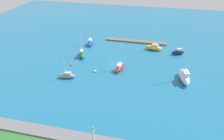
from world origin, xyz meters
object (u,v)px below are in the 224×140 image
object	(u,v)px
sailboat_navy_inner_mooring	(178,52)
pier_dock	(136,41)
harbor_beacon	(93,133)
sailboat_yellow_off_beacon	(154,47)
sailboat_gray_mid_basin	(67,76)
sailboat_green_lone_north	(82,54)
mooring_buoy_orange	(71,65)
sailboat_white_lone_south	(184,77)
mooring_buoy_white	(95,71)
sailboat_red_near_pier	(120,67)
sailboat_blue_west_end	(90,42)

from	to	relation	value
sailboat_navy_inner_mooring	pier_dock	bearing A→B (deg)	-47.03
harbor_beacon	sailboat_yellow_off_beacon	xyz separation A→B (m)	(-9.74, -47.77, -2.45)
sailboat_gray_mid_basin	sailboat_green_lone_north	xyz separation A→B (m)	(0.28, -14.43, 0.26)
sailboat_gray_mid_basin	sailboat_navy_inner_mooring	bearing A→B (deg)	-154.62
sailboat_yellow_off_beacon	mooring_buoy_orange	size ratio (longest dim) A/B	15.85
sailboat_green_lone_north	sailboat_white_lone_south	bearing A→B (deg)	-127.30
pier_dock	sailboat_gray_mid_basin	bearing A→B (deg)	61.53
mooring_buoy_orange	mooring_buoy_white	size ratio (longest dim) A/B	0.90
sailboat_white_lone_south	sailboat_red_near_pier	distance (m)	20.15
sailboat_gray_mid_basin	sailboat_green_lone_north	distance (m)	14.44
harbor_beacon	sailboat_blue_west_end	world-z (taller)	sailboat_blue_west_end
pier_dock	sailboat_red_near_pier	world-z (taller)	sailboat_red_near_pier
pier_dock	sailboat_white_lone_south	xyz separation A→B (m)	(-17.63, 25.70, 1.25)
sailboat_blue_west_end	sailboat_green_lone_north	bearing A→B (deg)	173.48
sailboat_green_lone_north	mooring_buoy_white	size ratio (longest dim) A/B	12.63
sailboat_navy_inner_mooring	mooring_buoy_orange	xyz separation A→B (m)	(35.82, 16.47, -0.64)
sailboat_gray_mid_basin	pier_dock	bearing A→B (deg)	-128.35
sailboat_blue_west_end	sailboat_navy_inner_mooring	bearing A→B (deg)	-99.70
pier_dock	harbor_beacon	world-z (taller)	harbor_beacon
sailboat_red_near_pier	pier_dock	bearing A→B (deg)	5.70
sailboat_gray_mid_basin	sailboat_red_near_pier	bearing A→B (deg)	-160.70
sailboat_yellow_off_beacon	mooring_buoy_orange	distance (m)	32.47
pier_dock	sailboat_red_near_pier	distance (m)	23.86
harbor_beacon	sailboat_yellow_off_beacon	distance (m)	48.81
harbor_beacon	mooring_buoy_orange	bearing A→B (deg)	-59.93
sailboat_white_lone_south	sailboat_navy_inner_mooring	size ratio (longest dim) A/B	1.54
sailboat_gray_mid_basin	mooring_buoy_orange	size ratio (longest dim) A/B	12.37
pier_dock	harbor_beacon	xyz separation A→B (m)	(2.07, 53.88, 3.25)
pier_dock	mooring_buoy_orange	world-z (taller)	mooring_buoy_orange
sailboat_gray_mid_basin	sailboat_navy_inner_mooring	size ratio (longest dim) A/B	1.08
sailboat_blue_west_end	sailboat_green_lone_north	size ratio (longest dim) A/B	1.22
sailboat_green_lone_north	sailboat_navy_inner_mooring	world-z (taller)	sailboat_green_lone_north
harbor_beacon	mooring_buoy_orange	world-z (taller)	harbor_beacon
sailboat_red_near_pier	mooring_buoy_white	world-z (taller)	sailboat_red_near_pier
sailboat_white_lone_south	sailboat_navy_inner_mooring	xyz separation A→B (m)	(0.92, -17.73, -0.57)
sailboat_yellow_off_beacon	mooring_buoy_white	world-z (taller)	sailboat_yellow_off_beacon
sailboat_red_near_pier	sailboat_green_lone_north	bearing A→B (deg)	79.83
sailboat_navy_inner_mooring	sailboat_red_near_pier	world-z (taller)	sailboat_red_near_pier
sailboat_blue_west_end	sailboat_green_lone_north	world-z (taller)	sailboat_blue_west_end
pier_dock	sailboat_yellow_off_beacon	bearing A→B (deg)	141.47
sailboat_white_lone_south	mooring_buoy_orange	bearing A→B (deg)	77.95
sailboat_red_near_pier	mooring_buoy_white	bearing A→B (deg)	123.51
sailboat_gray_mid_basin	harbor_beacon	bearing A→B (deg)	115.24
sailboat_white_lone_south	harbor_beacon	bearing A→B (deg)	134.96
mooring_buoy_white	sailboat_yellow_off_beacon	bearing A→B (deg)	-130.52
sailboat_red_near_pier	mooring_buoy_orange	bearing A→B (deg)	104.00
sailboat_navy_inner_mooring	sailboat_red_near_pier	xyz separation A→B (m)	(19.13, 15.75, 0.05)
sailboat_gray_mid_basin	sailboat_yellow_off_beacon	distance (m)	36.10
sailboat_gray_mid_basin	sailboat_blue_west_end	world-z (taller)	sailboat_blue_west_end
sailboat_white_lone_south	pier_dock	bearing A→B (deg)	24.36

